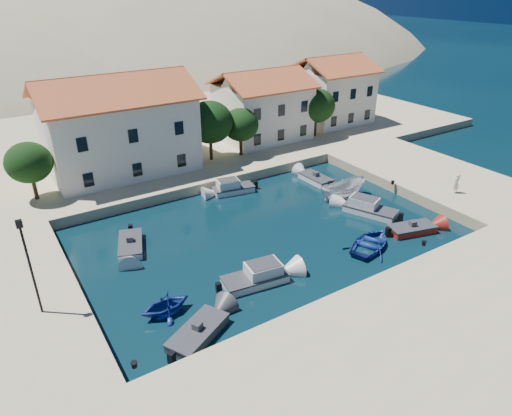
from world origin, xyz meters
The scene contains 23 objects.
ground centered at (0.00, 0.00, 0.00)m, with size 400.00×400.00×0.00m, color black.
quay_south centered at (0.00, -6.00, 0.50)m, with size 52.00×12.00×1.00m, color tan.
quay_east centered at (20.50, 10.00, 0.50)m, with size 11.00×20.00×1.00m, color tan.
quay_west centered at (-19.00, 10.00, 0.50)m, with size 8.00×20.00×1.00m, color tan.
quay_north centered at (2.00, 38.00, 0.50)m, with size 80.00×36.00×1.00m, color tan.
hills centered at (20.64, 123.62, -23.40)m, with size 254.00×176.00×99.00m.
building_left centered at (-6.00, 28.00, 5.94)m, with size 14.70×9.45×9.70m.
building_mid centered at (12.00, 29.00, 5.22)m, with size 10.50×8.40×8.30m.
building_right centered at (24.00, 30.00, 5.47)m, with size 9.45×8.40×8.80m.
trees centered at (4.51, 25.46, 4.84)m, with size 37.30×5.30×6.45m.
lamppost centered at (-17.50, 8.00, 4.75)m, with size 0.35×0.25×6.22m.
bollards centered at (2.80, 3.87, 1.15)m, with size 29.36×9.56×0.30m.
motorboat_grey_sw centered at (-10.13, 2.06, 0.29)m, with size 4.50×3.56×1.25m.
cabin_cruiser_south centered at (-4.46, 4.74, 0.48)m, with size 4.78×2.52×1.60m.
rowboat_south centered at (5.69, 3.87, 0.00)m, with size 3.37×4.72×0.98m, color navy.
motorboat_red_se centered at (10.28, 3.74, 0.29)m, with size 4.17×2.65×1.25m.
cabin_cruiser_east centered at (9.81, 8.01, 0.48)m, with size 3.63×5.04×1.60m.
boat_east centered at (10.03, 11.84, 0.00)m, with size 1.86×4.94×1.91m, color silver.
motorboat_white_ne centered at (10.32, 16.29, 0.29)m, with size 1.91×3.85×1.25m.
rowboat_west centered at (-10.92, 5.05, 0.00)m, with size 2.73×3.17×1.67m, color navy.
motorboat_white_west centered at (-10.20, 13.82, 0.29)m, with size 2.99×4.36×1.25m.
cabin_cruiser_north centered at (1.79, 18.56, 0.48)m, with size 4.26×2.37×1.60m.
pedestrian centered at (18.05, 5.50, 1.94)m, with size 0.68×0.45×1.88m, color beige.
Camera 1 is at (-18.29, -17.08, 18.84)m, focal length 32.00 mm.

